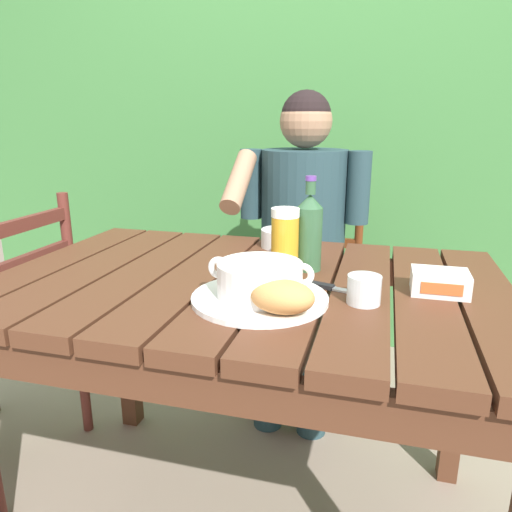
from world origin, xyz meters
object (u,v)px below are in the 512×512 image
(bread_roll, at_px, (282,297))
(butter_tub, at_px, (440,282))
(beer_bottle, at_px, (309,231))
(diner_bowl, at_px, (283,238))
(beer_glass, at_px, (285,241))
(person_eating, at_px, (300,234))
(serving_plate, at_px, (260,298))
(soup_bowl, at_px, (260,279))
(water_glass_small, at_px, (364,290))
(table_knife, at_px, (332,288))
(chair_near_diner, at_px, (308,284))

(bread_roll, distance_m, butter_tub, 0.39)
(beer_bottle, bearing_deg, diner_bowl, 118.30)
(beer_glass, bearing_deg, person_eating, 95.93)
(beer_glass, height_order, butter_tub, beer_glass)
(person_eating, height_order, serving_plate, person_eating)
(beer_glass, distance_m, butter_tub, 0.38)
(serving_plate, distance_m, diner_bowl, 0.46)
(serving_plate, bearing_deg, diner_bowl, 96.00)
(serving_plate, distance_m, beer_glass, 0.23)
(person_eating, height_order, soup_bowl, person_eating)
(person_eating, xyz_separation_m, soup_bowl, (0.05, -0.79, 0.09))
(person_eating, bearing_deg, bread_roll, -82.39)
(soup_bowl, height_order, water_glass_small, soup_bowl)
(table_knife, bearing_deg, person_eating, 105.85)
(table_knife, bearing_deg, bread_roll, -112.51)
(beer_bottle, bearing_deg, butter_tub, -17.24)
(soup_bowl, bearing_deg, diner_bowl, 96.00)
(soup_bowl, xyz_separation_m, table_knife, (0.14, 0.11, -0.05))
(soup_bowl, distance_m, diner_bowl, 0.46)
(diner_bowl, bearing_deg, soup_bowl, -84.00)
(beer_bottle, bearing_deg, table_knife, -60.30)
(serving_plate, xyz_separation_m, soup_bowl, (0.00, -0.00, 0.04))
(beer_bottle, bearing_deg, serving_plate, -104.64)
(soup_bowl, relative_size, butter_tub, 1.90)
(table_knife, bearing_deg, soup_bowl, -142.14)
(diner_bowl, bearing_deg, serving_plate, -84.00)
(person_eating, xyz_separation_m, water_glass_small, (0.27, -0.75, 0.07))
(soup_bowl, bearing_deg, table_knife, 37.86)
(chair_near_diner, height_order, diner_bowl, chair_near_diner)
(table_knife, bearing_deg, beer_bottle, 119.70)
(person_eating, xyz_separation_m, bread_roll, (0.12, -0.87, 0.08))
(water_glass_small, distance_m, diner_bowl, 0.49)
(beer_glass, distance_m, diner_bowl, 0.26)
(serving_plate, xyz_separation_m, butter_tub, (0.38, 0.15, 0.02))
(butter_tub, bearing_deg, diner_bowl, 144.17)
(beer_bottle, height_order, table_knife, beer_bottle)
(chair_near_diner, xyz_separation_m, soup_bowl, (0.05, -1.00, 0.36))
(chair_near_diner, bearing_deg, table_knife, -77.81)
(table_knife, relative_size, diner_bowl, 1.27)
(beer_glass, bearing_deg, butter_tub, -9.25)
(chair_near_diner, height_order, table_knife, chair_near_diner)
(soup_bowl, xyz_separation_m, butter_tub, (0.38, 0.15, -0.02))
(chair_near_diner, height_order, person_eating, person_eating)
(water_glass_small, distance_m, table_knife, 0.10)
(butter_tub, height_order, table_knife, butter_tub)
(serving_plate, height_order, table_knife, serving_plate)
(beer_bottle, bearing_deg, soup_bowl, -104.64)
(person_eating, xyz_separation_m, serving_plate, (0.05, -0.79, 0.04))
(butter_tub, bearing_deg, chair_near_diner, 116.70)
(person_eating, relative_size, bread_roll, 9.22)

